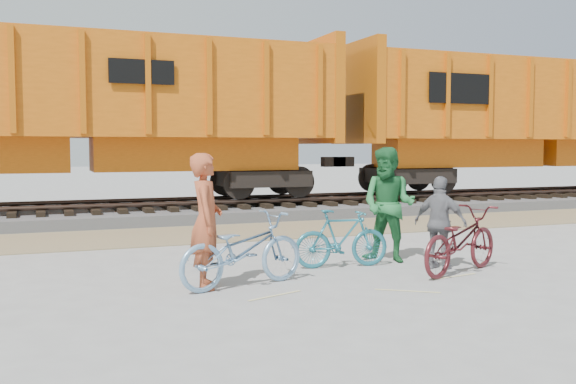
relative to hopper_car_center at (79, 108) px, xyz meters
name	(u,v)px	position (x,y,z in m)	size (l,w,h in m)	color
ground	(319,279)	(2.89, -9.00, -3.01)	(120.00, 120.00, 0.00)	#9E9E99
gravel_strip	(222,233)	(2.89, -3.50, -3.00)	(120.00, 3.00, 0.02)	#917F5A
ballast_bed	(189,212)	(2.89, 0.00, -2.86)	(120.00, 4.00, 0.30)	slate
track	(189,201)	(2.89, 0.00, -2.53)	(120.00, 2.60, 0.24)	black
hopper_car_center	(79,108)	(0.00, 0.00, 0.00)	(14.00, 3.13, 4.65)	black
hopper_car_right	(533,118)	(15.00, 0.00, 0.00)	(14.00, 3.13, 4.65)	black
bicycle_blue	(242,250)	(1.66, -9.09, -2.48)	(0.70, 2.01, 1.06)	#77A1C6
bicycle_teal	(341,238)	(3.61, -8.28, -2.52)	(0.45, 1.61, 0.97)	#236E80
bicycle_maroon	(460,240)	(5.14, -9.39, -2.48)	(0.70, 1.99, 1.05)	#51181D
person_solo	(206,221)	(1.16, -8.99, -2.05)	(0.69, 0.46, 1.90)	#A94B2A
person_man	(389,205)	(4.61, -8.08, -2.01)	(0.96, 0.75, 1.99)	#216A34
person_woman	(440,223)	(5.04, -8.99, -2.25)	(0.89, 0.37, 1.52)	slate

